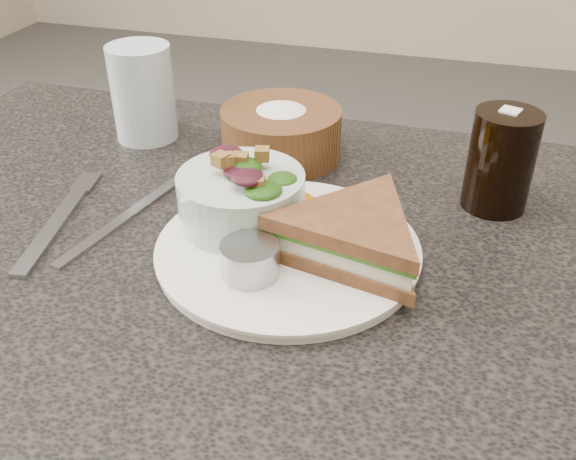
% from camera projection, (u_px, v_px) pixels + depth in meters
% --- Properties ---
extents(dinner_plate, '(0.26, 0.26, 0.01)m').
position_uv_depth(dinner_plate, '(288.00, 250.00, 0.65)').
color(dinner_plate, silver).
rests_on(dinner_plate, dining_table).
extents(sandwich, '(0.22, 0.22, 0.05)m').
position_uv_depth(sandwich, '(354.00, 236.00, 0.61)').
color(sandwich, brown).
rests_on(sandwich, dinner_plate).
extents(salad_bowl, '(0.14, 0.14, 0.08)m').
position_uv_depth(salad_bowl, '(241.00, 190.00, 0.66)').
color(salad_bowl, '#AFC3B9').
rests_on(salad_bowl, dinner_plate).
extents(dressing_ramekin, '(0.07, 0.07, 0.03)m').
position_uv_depth(dressing_ramekin, '(250.00, 260.00, 0.59)').
color(dressing_ramekin, '#96999F').
rests_on(dressing_ramekin, dinner_plate).
extents(orange_wedge, '(0.07, 0.07, 0.03)m').
position_uv_depth(orange_wedge, '(304.00, 201.00, 0.69)').
color(orange_wedge, orange).
rests_on(orange_wedge, dinner_plate).
extents(fork, '(0.05, 0.19, 0.01)m').
position_uv_depth(fork, '(55.00, 224.00, 0.69)').
color(fork, '#A4AAB4').
rests_on(fork, dining_table).
extents(knife, '(0.05, 0.21, 0.00)m').
position_uv_depth(knife, '(124.00, 218.00, 0.70)').
color(knife, '#969696').
rests_on(knife, dining_table).
extents(bread_basket, '(0.16, 0.16, 0.09)m').
position_uv_depth(bread_basket, '(281.00, 125.00, 0.81)').
color(bread_basket, brown).
rests_on(bread_basket, dining_table).
extents(cola_glass, '(0.08, 0.08, 0.12)m').
position_uv_depth(cola_glass, '(502.00, 156.00, 0.70)').
color(cola_glass, black).
rests_on(cola_glass, dining_table).
extents(water_glass, '(0.11, 0.11, 0.13)m').
position_uv_depth(water_glass, '(143.00, 93.00, 0.85)').
color(water_glass, silver).
rests_on(water_glass, dining_table).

